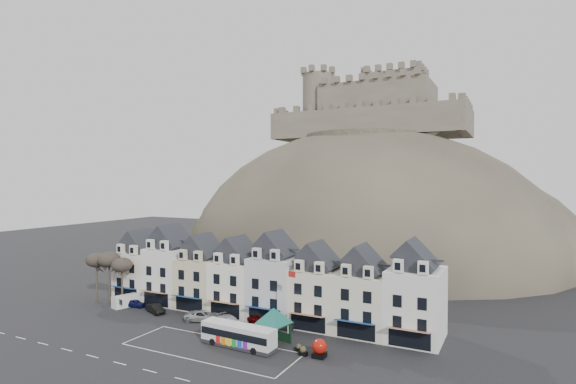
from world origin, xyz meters
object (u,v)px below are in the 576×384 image
object	(u,v)px
white_van	(126,301)
car_silver	(203,316)
bus_shelter	(274,316)
car_charcoal	(281,323)
red_buoy	(319,348)
flagpole	(289,298)
bus	(238,335)
car_black	(155,308)
car_navy	(135,303)
car_maroon	(258,319)
car_white	(229,320)

from	to	relation	value
white_van	car_silver	distance (m)	15.97
bus_shelter	car_charcoal	bearing A→B (deg)	120.52
red_buoy	flagpole	xyz separation A→B (m)	(-6.33, 4.53, 4.07)
red_buoy	bus	bearing A→B (deg)	-171.20
bus	car_black	xyz separation A→B (m)	(-19.51, 6.26, -0.86)
car_navy	car_black	distance (m)	5.28
bus_shelter	car_silver	size ratio (longest dim) A/B	1.36
car_black	car_silver	bearing A→B (deg)	-67.03
flagpole	car_navy	xyz separation A→B (m)	(-28.61, 1.07, -4.56)
bus_shelter	flagpole	world-z (taller)	flagpole
bus	car_maroon	bearing A→B (deg)	108.08
white_van	car_maroon	world-z (taller)	white_van
car_black	car_white	world-z (taller)	car_black
car_navy	car_maroon	distance (m)	22.37
white_van	car_navy	bearing A→B (deg)	35.67
car_navy	car_white	xyz separation A→B (m)	(18.85, -0.55, 0.03)
bus	car_navy	bearing A→B (deg)	166.56
white_van	bus	bearing A→B (deg)	2.36
bus_shelter	white_van	distance (m)	30.13
white_van	car_charcoal	size ratio (longest dim) A/B	0.98
red_buoy	car_black	bearing A→B (deg)	171.05
car_black	bus	bearing A→B (deg)	-85.38
red_buoy	car_charcoal	size ratio (longest dim) A/B	0.48
red_buoy	car_maroon	world-z (taller)	red_buoy
red_buoy	car_black	world-z (taller)	red_buoy
white_van	car_charcoal	xyz separation A→B (m)	(27.57, 2.12, -0.19)
car_navy	car_maroon	xyz separation A→B (m)	(22.31, 1.58, 0.05)
red_buoy	white_van	bearing A→B (deg)	172.11
car_white	white_van	bearing A→B (deg)	112.15
flagpole	white_van	bearing A→B (deg)	179.01
red_buoy	car_black	xyz separation A→B (m)	(-29.74, 4.68, -0.40)
white_van	car_black	xyz separation A→B (m)	(6.77, -0.38, -0.23)
flagpole	car_white	size ratio (longest dim) A/B	2.02
car_silver	car_maroon	xyz separation A→B (m)	(7.91, 2.41, -0.08)
red_buoy	car_black	size ratio (longest dim) A/B	0.51
bus_shelter	car_navy	bearing A→B (deg)	-178.50
red_buoy	car_silver	distance (m)	21.09
bus	red_buoy	bearing A→B (deg)	11.56
red_buoy	car_navy	bearing A→B (deg)	170.89
bus	red_buoy	distance (m)	10.36
white_van	car_black	size ratio (longest dim) A/B	1.03
bus_shelter	white_van	world-z (taller)	bus_shelter
flagpole	car_charcoal	world-z (taller)	flagpole
car_navy	car_silver	bearing A→B (deg)	-101.73
red_buoy	white_van	distance (m)	36.86
white_van	car_silver	size ratio (longest dim) A/B	0.83
car_white	bus_shelter	bearing A→B (deg)	-90.31
bus	car_black	world-z (taller)	bus
white_van	car_white	xyz separation A→B (m)	(20.42, -0.00, -0.28)
car_charcoal	red_buoy	bearing A→B (deg)	-119.31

